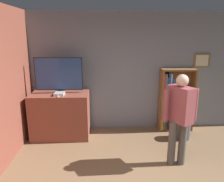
{
  "coord_description": "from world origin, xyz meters",
  "views": [
    {
      "loc": [
        -0.53,
        -2.03,
        2.2
      ],
      "look_at": [
        -0.4,
        1.83,
        1.19
      ],
      "focal_mm": 35.0,
      "sensor_mm": 36.0,
      "label": 1
    }
  ],
  "objects_px": {
    "game_console": "(59,94)",
    "television": "(59,75)",
    "bookshelf": "(173,99)",
    "person": "(180,113)",
    "waste_bin": "(183,130)"
  },
  "relations": [
    {
      "from": "game_console",
      "to": "television",
      "type": "bearing_deg",
      "value": 98.55
    },
    {
      "from": "television",
      "to": "bookshelf",
      "type": "xyz_separation_m",
      "value": [
        2.55,
        0.22,
        -0.62
      ]
    },
    {
      "from": "game_console",
      "to": "person",
      "type": "relative_size",
      "value": 0.15
    },
    {
      "from": "person",
      "to": "waste_bin",
      "type": "height_order",
      "value": "person"
    },
    {
      "from": "person",
      "to": "waste_bin",
      "type": "relative_size",
      "value": 3.94
    },
    {
      "from": "television",
      "to": "game_console",
      "type": "xyz_separation_m",
      "value": [
        0.03,
        -0.2,
        -0.36
      ]
    },
    {
      "from": "person",
      "to": "game_console",
      "type": "bearing_deg",
      "value": -144.41
    },
    {
      "from": "television",
      "to": "waste_bin",
      "type": "relative_size",
      "value": 2.48
    },
    {
      "from": "television",
      "to": "person",
      "type": "distance_m",
      "value": 2.55
    },
    {
      "from": "television",
      "to": "bookshelf",
      "type": "height_order",
      "value": "television"
    },
    {
      "from": "television",
      "to": "game_console",
      "type": "height_order",
      "value": "television"
    },
    {
      "from": "bookshelf",
      "to": "waste_bin",
      "type": "relative_size",
      "value": 3.6
    },
    {
      "from": "game_console",
      "to": "waste_bin",
      "type": "xyz_separation_m",
      "value": [
        2.63,
        -0.08,
        -0.81
      ]
    },
    {
      "from": "person",
      "to": "waste_bin",
      "type": "xyz_separation_m",
      "value": [
        0.46,
        0.94,
        -0.73
      ]
    },
    {
      "from": "game_console",
      "to": "bookshelf",
      "type": "bearing_deg",
      "value": 9.41
    }
  ]
}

